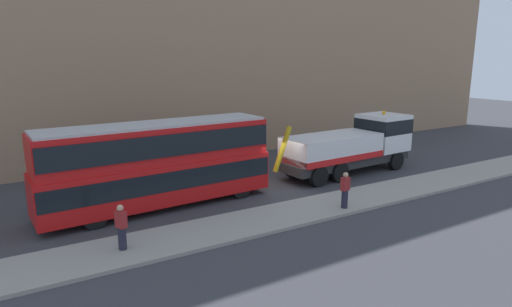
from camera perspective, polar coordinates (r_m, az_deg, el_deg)
ground_plane at (r=24.02m, az=2.18°, el=-4.37°), size 120.00×120.00×0.00m
near_kerb at (r=20.78m, az=8.55°, el=-7.02°), size 60.00×2.80×0.15m
building_facade at (r=30.74m, az=-6.96°, el=14.49°), size 60.00×1.50×16.00m
recovery_tow_truck at (r=27.19m, az=12.71°, el=1.16°), size 10.21×3.15×3.67m
double_decker_bus at (r=20.73m, az=-12.82°, el=-1.03°), size 11.15×3.18×4.06m
pedestrian_onlooker at (r=16.52m, az=-17.39°, el=-9.36°), size 0.40×0.47×1.71m
pedestrian_bystander at (r=20.40m, az=11.70°, el=-4.83°), size 0.43×0.34×1.71m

